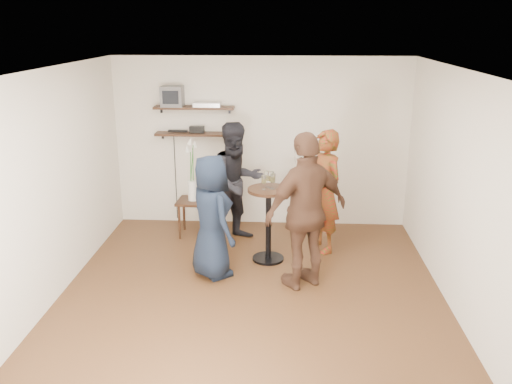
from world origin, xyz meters
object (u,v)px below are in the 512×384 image
(drinks_table, at_px, (268,215))
(person_brown, at_px, (306,211))
(person_plaid, at_px, (324,192))
(dvd_deck, at_px, (207,104))
(person_dark, at_px, (237,183))
(person_navy, at_px, (211,217))
(radio, at_px, (197,130))
(side_table, at_px, (193,206))
(crt_monitor, at_px, (172,96))

(drinks_table, relative_size, person_brown, 0.53)
(person_plaid, bearing_deg, dvd_deck, -145.52)
(person_dark, height_order, person_navy, person_dark)
(radio, bearing_deg, drinks_table, -49.14)
(drinks_table, height_order, person_brown, person_brown)
(dvd_deck, bearing_deg, drinks_table, -53.67)
(dvd_deck, bearing_deg, person_navy, -81.39)
(radio, height_order, person_dark, person_dark)
(dvd_deck, xyz_separation_m, person_navy, (0.27, -1.80, -1.12))
(dvd_deck, xyz_separation_m, drinks_table, (0.96, -1.31, -1.25))
(person_plaid, relative_size, person_navy, 1.10)
(side_table, relative_size, drinks_table, 0.54)
(crt_monitor, height_order, drinks_table, crt_monitor)
(person_plaid, bearing_deg, person_brown, -41.91)
(person_plaid, xyz_separation_m, person_dark, (-1.23, 0.31, 0.02))
(drinks_table, relative_size, person_navy, 0.65)
(dvd_deck, bearing_deg, crt_monitor, 180.00)
(person_plaid, height_order, person_navy, person_plaid)
(dvd_deck, distance_m, person_brown, 2.64)
(dvd_deck, bearing_deg, radio, 180.00)
(person_plaid, bearing_deg, radio, -143.32)
(side_table, distance_m, person_navy, 1.45)
(radio, distance_m, side_table, 1.16)
(side_table, relative_size, person_brown, 0.29)
(person_dark, xyz_separation_m, person_navy, (-0.21, -1.19, -0.09))
(drinks_table, xyz_separation_m, person_dark, (-0.48, 0.70, 0.23))
(side_table, distance_m, person_dark, 0.80)
(drinks_table, relative_size, person_plaid, 0.59)
(dvd_deck, relative_size, person_navy, 0.26)
(side_table, xyz_separation_m, person_plaid, (1.90, -0.46, 0.40))
(person_plaid, height_order, person_brown, person_brown)
(crt_monitor, distance_m, side_table, 1.66)
(dvd_deck, height_order, radio, dvd_deck)
(drinks_table, bearing_deg, person_navy, -144.51)
(crt_monitor, height_order, person_brown, crt_monitor)
(crt_monitor, xyz_separation_m, side_table, (0.34, -0.46, -1.56))
(radio, xyz_separation_m, person_plaid, (1.88, -0.92, -0.66))
(drinks_table, height_order, person_plaid, person_plaid)
(person_plaid, distance_m, person_brown, 1.13)
(crt_monitor, height_order, person_plaid, crt_monitor)
(crt_monitor, xyz_separation_m, person_brown, (1.95, -2.01, -1.07))
(radio, bearing_deg, person_brown, -51.57)
(crt_monitor, height_order, dvd_deck, crt_monitor)
(side_table, xyz_separation_m, person_dark, (0.67, -0.15, 0.41))
(dvd_deck, xyz_separation_m, person_plaid, (1.71, -0.92, -1.04))
(crt_monitor, relative_size, person_brown, 0.17)
(dvd_deck, relative_size, person_dark, 0.23)
(person_dark, relative_size, person_navy, 1.12)
(radio, distance_m, drinks_table, 1.94)
(dvd_deck, distance_m, person_dark, 1.29)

